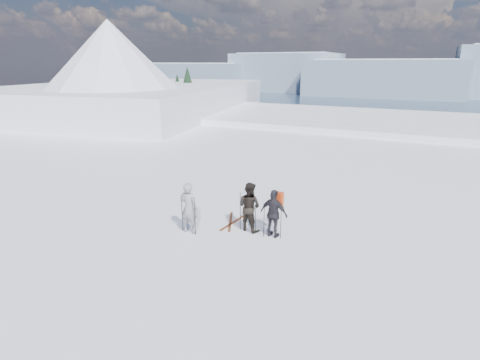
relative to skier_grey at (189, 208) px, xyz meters
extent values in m
plane|color=white|center=(3.12, 57.76, -18.37)|extent=(220.00, 208.01, 71.62)
cube|color=white|center=(3.12, 27.76, -7.37)|extent=(180.00, 16.00, 14.00)
plane|color=navy|center=(3.12, 287.76, -30.87)|extent=(820.00, 820.00, 0.00)
cube|color=slate|center=(-276.88, 437.76, -13.87)|extent=(150.00, 80.00, 34.00)
cube|color=white|center=(-276.88, 437.76, 0.13)|extent=(127.50, 70.00, 8.00)
cube|color=slate|center=(-156.88, 467.76, -7.87)|extent=(130.00, 80.00, 46.00)
cube|color=white|center=(-156.88, 467.76, 12.13)|extent=(110.50, 70.00, 8.00)
cube|color=slate|center=(-36.88, 437.76, -11.87)|extent=(160.00, 80.00, 38.00)
cube|color=white|center=(-36.88, 437.76, 4.13)|extent=(136.00, 70.00, 8.00)
cube|color=white|center=(-24.88, 25.76, -5.87)|extent=(29.19, 35.68, 16.00)
cone|color=white|center=(-21.88, 19.76, 4.13)|extent=(18.00, 18.00, 9.00)
cone|color=white|center=(-29.88, 29.76, 0.13)|extent=(16.00, 16.00, 8.00)
cube|color=#2D2B28|center=(-18.88, 33.76, -9.87)|extent=(21.55, 17.87, 14.25)
cone|color=black|center=(-18.88, 25.76, -4.37)|extent=(5.04, 5.04, 9.00)
cone|color=black|center=(-21.88, 28.76, -3.37)|extent=(6.16, 6.16, 11.00)
cone|color=black|center=(-16.88, 27.76, -3.37)|extent=(6.16, 6.16, 11.00)
cone|color=black|center=(-15.88, 32.76, -3.87)|extent=(5.60, 5.60, 10.00)
cone|color=black|center=(-20.88, 31.76, -2.37)|extent=(7.28, 7.28, 13.00)
cone|color=black|center=(-14.88, 29.76, -3.87)|extent=(5.60, 5.60, 10.00)
cone|color=black|center=(-23.88, 33.76, -2.87)|extent=(6.72, 6.72, 12.00)
imported|color=gray|center=(0.00, 0.00, 0.00)|extent=(0.65, 0.43, 1.75)
imported|color=black|center=(1.74, 1.04, -0.02)|extent=(0.95, 0.81, 1.71)
imported|color=black|center=(2.67, 0.90, -0.06)|extent=(0.99, 0.51, 1.62)
cube|color=#BA3611|center=(2.70, 1.15, 0.98)|extent=(0.37, 0.23, 0.46)
cylinder|color=black|center=(-0.27, -0.02, -0.22)|extent=(0.02, 0.02, 1.30)
cylinder|color=black|center=(0.29, -0.10, -0.21)|extent=(0.02, 0.02, 1.32)
cylinder|color=black|center=(1.45, 0.92, -0.20)|extent=(0.02, 0.02, 1.35)
cylinder|color=black|center=(2.02, 0.91, -0.27)|extent=(0.02, 0.02, 1.21)
cylinder|color=black|center=(2.39, 0.77, -0.30)|extent=(0.02, 0.02, 1.15)
cylinder|color=black|center=(2.93, 0.87, -0.23)|extent=(0.02, 0.02, 1.28)
cube|color=black|center=(0.85, 1.35, -0.86)|extent=(0.77, 1.59, 0.03)
cube|color=black|center=(0.99, 1.35, -0.86)|extent=(0.28, 1.70, 0.03)
camera|label=1|loc=(6.56, -9.66, 4.61)|focal=28.00mm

